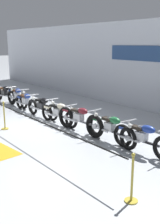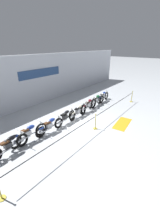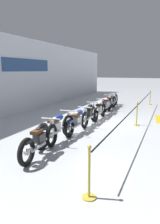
{
  "view_description": "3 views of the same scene",
  "coord_description": "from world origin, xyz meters",
  "px_view_note": "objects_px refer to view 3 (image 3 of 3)",
  "views": [
    {
      "loc": [
        9.59,
        -5.44,
        3.15
      ],
      "look_at": [
        1.02,
        1.25,
        0.46
      ],
      "focal_mm": 45.0,
      "sensor_mm": 36.0,
      "label": 1
    },
    {
      "loc": [
        -7.22,
        -5.78,
        4.91
      ],
      "look_at": [
        0.66,
        0.34,
        0.41
      ],
      "focal_mm": 24.0,
      "sensor_mm": 36.0,
      "label": 2
    },
    {
      "loc": [
        -9.66,
        -2.76,
        2.39
      ],
      "look_at": [
        -0.99,
        0.85,
        0.58
      ],
      "focal_mm": 35.0,
      "sensor_mm": 36.0,
      "label": 3
    }
  ],
  "objects_px": {
    "motorcycle_green_6": "(110,102)",
    "motorcycle_blue_1": "(56,128)",
    "motorcycle_maroon_5": "(106,105)",
    "stanchion_mid_left": "(137,117)",
    "motorcycle_black_0": "(40,140)",
    "stanchion_far_left": "(132,114)",
    "motorcycle_blue_2": "(78,121)",
    "motorcycle_blue_7": "(114,99)",
    "motorcycle_black_3": "(89,114)",
    "stanchion_mid_right": "(150,100)",
    "motorcycle_cream_4": "(99,109)"
  },
  "relations": [
    {
      "from": "motorcycle_black_3",
      "to": "motorcycle_black_0",
      "type": "bearing_deg",
      "value": 179.81
    },
    {
      "from": "motorcycle_cream_4",
      "to": "motorcycle_green_6",
      "type": "relative_size",
      "value": 0.93
    },
    {
      "from": "motorcycle_blue_2",
      "to": "motorcycle_blue_7",
      "type": "distance_m",
      "value": 6.77
    },
    {
      "from": "motorcycle_blue_1",
      "to": "motorcycle_black_3",
      "type": "distance_m",
      "value": 2.76
    },
    {
      "from": "motorcycle_maroon_5",
      "to": "motorcycle_blue_7",
      "type": "bearing_deg",
      "value": 4.47
    },
    {
      "from": "motorcycle_blue_1",
      "to": "motorcycle_black_0",
      "type": "bearing_deg",
      "value": -173.27
    },
    {
      "from": "motorcycle_black_0",
      "to": "motorcycle_black_3",
      "type": "xyz_separation_m",
      "value": [
        3.95,
        -0.01,
        0.01
      ]
    },
    {
      "from": "stanchion_far_left",
      "to": "stanchion_mid_right",
      "type": "height_order",
      "value": "same"
    },
    {
      "from": "motorcycle_cream_4",
      "to": "motorcycle_green_6",
      "type": "distance_m",
      "value": 2.77
    },
    {
      "from": "motorcycle_black_3",
      "to": "stanchion_mid_right",
      "type": "height_order",
      "value": "stanchion_mid_right"
    },
    {
      "from": "motorcycle_black_0",
      "to": "motorcycle_green_6",
      "type": "xyz_separation_m",
      "value": [
        8.05,
        0.12,
        -0.01
      ]
    },
    {
      "from": "motorcycle_green_6",
      "to": "motorcycle_blue_1",
      "type": "bearing_deg",
      "value": 179.86
    },
    {
      "from": "motorcycle_blue_2",
      "to": "motorcycle_maroon_5",
      "type": "relative_size",
      "value": 0.89
    },
    {
      "from": "stanchion_far_left",
      "to": "stanchion_mid_left",
      "type": "relative_size",
      "value": 11.68
    },
    {
      "from": "stanchion_mid_right",
      "to": "motorcycle_black_0",
      "type": "bearing_deg",
      "value": 169.56
    },
    {
      "from": "motorcycle_maroon_5",
      "to": "motorcycle_blue_1",
      "type": "bearing_deg",
      "value": 178.09
    },
    {
      "from": "stanchion_far_left",
      "to": "stanchion_mid_left",
      "type": "height_order",
      "value": "same"
    },
    {
      "from": "motorcycle_blue_1",
      "to": "motorcycle_maroon_5",
      "type": "relative_size",
      "value": 1.02
    },
    {
      "from": "motorcycle_blue_2",
      "to": "motorcycle_black_3",
      "type": "distance_m",
      "value": 1.4
    },
    {
      "from": "motorcycle_black_3",
      "to": "stanchion_far_left",
      "type": "xyz_separation_m",
      "value": [
        -0.73,
        -1.99,
        0.29
      ]
    },
    {
      "from": "motorcycle_green_6",
      "to": "stanchion_mid_right",
      "type": "bearing_deg",
      "value": -37.24
    },
    {
      "from": "motorcycle_cream_4",
      "to": "motorcycle_blue_7",
      "type": "height_order",
      "value": "motorcycle_blue_7"
    },
    {
      "from": "motorcycle_black_0",
      "to": "motorcycle_cream_4",
      "type": "bearing_deg",
      "value": -0.64
    },
    {
      "from": "motorcycle_maroon_5",
      "to": "motorcycle_black_3",
      "type": "bearing_deg",
      "value": 179.43
    },
    {
      "from": "motorcycle_cream_4",
      "to": "motorcycle_blue_7",
      "type": "xyz_separation_m",
      "value": [
        4.02,
        0.23,
        0.01
      ]
    },
    {
      "from": "motorcycle_cream_4",
      "to": "motorcycle_blue_7",
      "type": "relative_size",
      "value": 1.0
    },
    {
      "from": "motorcycle_blue_1",
      "to": "motorcycle_green_6",
      "type": "xyz_separation_m",
      "value": [
        6.86,
        -0.02,
        -0.03
      ]
    },
    {
      "from": "motorcycle_black_3",
      "to": "motorcycle_cream_4",
      "type": "distance_m",
      "value": 1.35
    },
    {
      "from": "motorcycle_black_3",
      "to": "motorcycle_maroon_5",
      "type": "height_order",
      "value": "motorcycle_maroon_5"
    },
    {
      "from": "motorcycle_blue_7",
      "to": "motorcycle_blue_2",
      "type": "bearing_deg",
      "value": -178.08
    },
    {
      "from": "motorcycle_blue_1",
      "to": "motorcycle_blue_2",
      "type": "relative_size",
      "value": 1.15
    },
    {
      "from": "motorcycle_cream_4",
      "to": "motorcycle_maroon_5",
      "type": "relative_size",
      "value": 0.91
    },
    {
      "from": "motorcycle_maroon_5",
      "to": "motorcycle_green_6",
      "type": "bearing_deg",
      "value": 6.48
    },
    {
      "from": "motorcycle_black_0",
      "to": "motorcycle_maroon_5",
      "type": "height_order",
      "value": "motorcycle_maroon_5"
    },
    {
      "from": "motorcycle_black_0",
      "to": "motorcycle_black_3",
      "type": "bearing_deg",
      "value": -0.19
    },
    {
      "from": "stanchion_far_left",
      "to": "stanchion_mid_left",
      "type": "xyz_separation_m",
      "value": [
        1.36,
        0.0,
        -0.4
      ]
    },
    {
      "from": "motorcycle_black_0",
      "to": "motorcycle_blue_2",
      "type": "distance_m",
      "value": 2.54
    },
    {
      "from": "motorcycle_cream_4",
      "to": "motorcycle_blue_7",
      "type": "bearing_deg",
      "value": 3.28
    },
    {
      "from": "motorcycle_black_0",
      "to": "motorcycle_cream_4",
      "type": "relative_size",
      "value": 1.02
    },
    {
      "from": "stanchion_mid_left",
      "to": "motorcycle_maroon_5",
      "type": "bearing_deg",
      "value": 43.8
    },
    {
      "from": "motorcycle_maroon_5",
      "to": "stanchion_mid_left",
      "type": "xyz_separation_m",
      "value": [
        -2.04,
        -1.96,
        -0.13
      ]
    },
    {
      "from": "motorcycle_blue_2",
      "to": "motorcycle_cream_4",
      "type": "bearing_deg",
      "value": -0.07
    },
    {
      "from": "motorcycle_green_6",
      "to": "motorcycle_blue_7",
      "type": "relative_size",
      "value": 1.07
    },
    {
      "from": "motorcycle_green_6",
      "to": "stanchion_far_left",
      "type": "xyz_separation_m",
      "value": [
        -4.84,
        -2.12,
        0.3
      ]
    },
    {
      "from": "motorcycle_green_6",
      "to": "motorcycle_black_3",
      "type": "bearing_deg",
      "value": -178.09
    },
    {
      "from": "motorcycle_blue_1",
      "to": "stanchion_mid_left",
      "type": "height_order",
      "value": "stanchion_mid_left"
    },
    {
      "from": "motorcycle_blue_1",
      "to": "motorcycle_cream_4",
      "type": "distance_m",
      "value": 4.1
    },
    {
      "from": "motorcycle_blue_2",
      "to": "motorcycle_green_6",
      "type": "distance_m",
      "value": 5.51
    },
    {
      "from": "motorcycle_black_0",
      "to": "motorcycle_maroon_5",
      "type": "bearing_deg",
      "value": -0.34
    },
    {
      "from": "motorcycle_blue_2",
      "to": "motorcycle_blue_7",
      "type": "xyz_separation_m",
      "value": [
        6.76,
        0.23,
        0.01
      ]
    }
  ]
}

